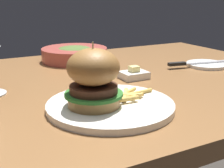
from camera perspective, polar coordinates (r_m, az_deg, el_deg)
dining_table at (r=0.89m, az=-3.72°, el=-4.79°), size 1.36×0.86×0.74m
main_plate at (r=0.66m, az=-0.30°, el=-3.96°), size 0.27×0.27×0.01m
burger_sandwich at (r=0.62m, az=-3.42°, el=1.15°), size 0.12×0.12×0.13m
fries_pile at (r=0.69m, az=3.02°, el=-1.99°), size 0.13×0.07×0.01m
bread_plate at (r=1.09m, az=16.94°, el=3.42°), size 0.13×0.13×0.01m
table_knife at (r=1.06m, az=14.69°, el=3.72°), size 0.22×0.06×0.01m
butter_dish at (r=0.89m, az=4.03°, el=1.76°), size 0.08×0.06×0.04m
soup_bowl at (r=1.13m, az=-6.87°, el=5.51°), size 0.23×0.23×0.05m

